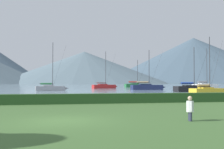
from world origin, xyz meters
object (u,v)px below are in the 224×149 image
at_px(sailboat_slip_3, 51,88).
at_px(sailboat_slip_8, 205,86).
at_px(sailboat_slip_4, 136,85).
at_px(person_seated_viewer, 190,107).
at_px(sailboat_slip_2, 104,86).
at_px(sailboat_slip_7, 147,87).
at_px(sailboat_slip_5, 192,88).
at_px(sailboat_slip_1, 208,90).

bearing_deg(sailboat_slip_3, sailboat_slip_8, 13.13).
relative_size(sailboat_slip_4, person_seated_viewer, 8.02).
height_order(sailboat_slip_2, sailboat_slip_8, sailboat_slip_8).
relative_size(sailboat_slip_7, sailboat_slip_8, 0.78).
xyz_separation_m(sailboat_slip_2, sailboat_slip_5, (12.65, -31.58, -0.02)).
xyz_separation_m(sailboat_slip_5, sailboat_slip_7, (-4.50, 14.98, 0.07)).
bearing_deg(sailboat_slip_7, sailboat_slip_3, -173.71).
distance_m(sailboat_slip_1, sailboat_slip_2, 43.25).
distance_m(sailboat_slip_2, sailboat_slip_8, 32.78).
distance_m(sailboat_slip_1, sailboat_slip_4, 58.20).
relative_size(sailboat_slip_2, sailboat_slip_3, 1.04).
relative_size(sailboat_slip_8, person_seated_viewer, 10.24).
bearing_deg(sailboat_slip_1, sailboat_slip_4, 75.15).
distance_m(sailboat_slip_4, person_seated_viewer, 88.93).
height_order(sailboat_slip_3, sailboat_slip_5, sailboat_slip_3).
distance_m(sailboat_slip_3, sailboat_slip_5, 30.64).
distance_m(sailboat_slip_2, sailboat_slip_7, 18.50).
relative_size(sailboat_slip_3, sailboat_slip_4, 1.08).
xyz_separation_m(sailboat_slip_1, sailboat_slip_8, (22.70, 40.70, 0.22)).
bearing_deg(person_seated_viewer, sailboat_slip_2, 93.19).
bearing_deg(sailboat_slip_5, person_seated_viewer, -120.39).
height_order(sailboat_slip_4, person_seated_viewer, sailboat_slip_4).
bearing_deg(sailboat_slip_3, sailboat_slip_7, -0.90).
height_order(sailboat_slip_2, sailboat_slip_5, sailboat_slip_2).
bearing_deg(sailboat_slip_2, person_seated_viewer, -107.65).
height_order(sailboat_slip_3, sailboat_slip_7, sailboat_slip_3).
relative_size(sailboat_slip_4, sailboat_slip_5, 1.11).
xyz_separation_m(sailboat_slip_1, sailboat_slip_7, (-1.89, 25.46, 0.17)).
distance_m(sailboat_slip_5, person_seated_viewer, 43.48).
height_order(sailboat_slip_4, sailboat_slip_5, sailboat_slip_4).
bearing_deg(sailboat_slip_4, sailboat_slip_7, -102.68).
bearing_deg(sailboat_slip_3, sailboat_slip_2, 44.11).
bearing_deg(sailboat_slip_1, sailboat_slip_5, 65.66).
relative_size(sailboat_slip_2, sailboat_slip_8, 0.88).
bearing_deg(sailboat_slip_4, sailboat_slip_1, -95.97).
distance_m(sailboat_slip_4, sailboat_slip_7, 33.19).
relative_size(sailboat_slip_2, sailboat_slip_7, 1.13).
bearing_deg(sailboat_slip_4, sailboat_slip_2, -133.93).
relative_size(sailboat_slip_5, sailboat_slip_7, 0.90).
bearing_deg(sailboat_slip_5, sailboat_slip_4, 84.48).
relative_size(sailboat_slip_7, person_seated_viewer, 7.97).
xyz_separation_m(sailboat_slip_3, sailboat_slip_7, (23.53, 2.60, 0.10)).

